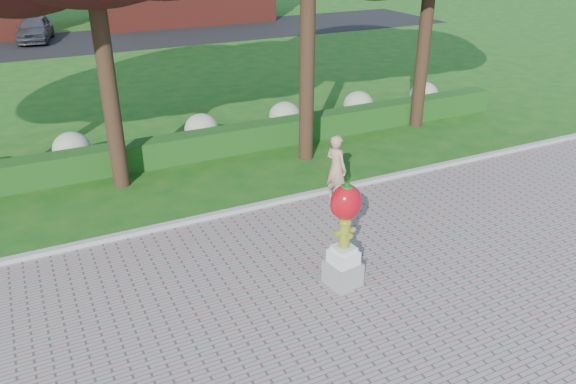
% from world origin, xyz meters
% --- Properties ---
extents(ground, '(100.00, 100.00, 0.00)m').
position_xyz_m(ground, '(0.00, 0.00, 0.00)').
color(ground, '#145314').
rests_on(ground, ground).
extents(curb, '(40.00, 0.18, 0.15)m').
position_xyz_m(curb, '(0.00, 3.00, 0.07)').
color(curb, '#ADADA5').
rests_on(curb, ground).
extents(lawn_hedge, '(24.00, 0.70, 0.80)m').
position_xyz_m(lawn_hedge, '(0.00, 7.00, 0.40)').
color(lawn_hedge, '#1B4714').
rests_on(lawn_hedge, ground).
extents(hydrangea_row, '(20.10, 1.10, 0.99)m').
position_xyz_m(hydrangea_row, '(0.57, 8.00, 0.55)').
color(hydrangea_row, '#9FA57E').
rests_on(hydrangea_row, ground).
extents(street, '(50.00, 8.00, 0.02)m').
position_xyz_m(street, '(0.00, 28.00, 0.01)').
color(street, black).
rests_on(street, ground).
extents(hydrant_sculpture, '(0.68, 0.68, 2.23)m').
position_xyz_m(hydrant_sculpture, '(1.00, -0.79, 1.22)').
color(hydrant_sculpture, gray).
rests_on(hydrant_sculpture, walkway).
extents(woman, '(0.57, 0.73, 1.77)m').
position_xyz_m(woman, '(2.80, 2.54, 0.93)').
color(woman, tan).
rests_on(woman, walkway).
extents(parked_car, '(2.66, 4.73, 1.52)m').
position_xyz_m(parked_car, '(-2.45, 29.45, 0.78)').
color(parked_car, '#3E3F45').
rests_on(parked_car, street).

